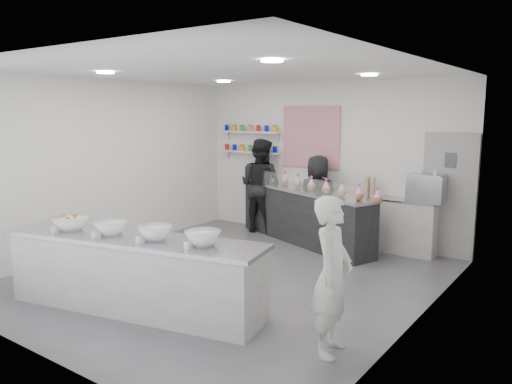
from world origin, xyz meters
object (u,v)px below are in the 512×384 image
at_px(back_bar, 304,216).
at_px(woman_prep, 332,276).
at_px(espresso_ledge, 399,226).
at_px(staff_right, 317,198).
at_px(staff_left, 260,186).
at_px(prep_counter, 134,274).
at_px(espresso_machine, 427,189).

bearing_deg(back_bar, woman_prep, -35.27).
height_order(espresso_ledge, staff_right, staff_right).
bearing_deg(back_bar, espresso_ledge, 33.82).
relative_size(woman_prep, staff_left, 0.85).
distance_m(staff_left, staff_right, 1.32).
xyz_separation_m(espresso_ledge, staff_right, (-1.55, -0.14, 0.35)).
xyz_separation_m(back_bar, staff_right, (0.14, 0.25, 0.32)).
xyz_separation_m(prep_counter, back_bar, (0.07, 4.03, 0.04)).
distance_m(espresso_ledge, woman_prep, 4.09).
bearing_deg(staff_left, woman_prep, 130.49).
relative_size(prep_counter, espresso_machine, 5.80).
bearing_deg(espresso_ledge, woman_prep, -79.56).
height_order(staff_left, staff_right, staff_left).
bearing_deg(back_bar, staff_left, -171.15).
height_order(woman_prep, staff_right, staff_right).
distance_m(back_bar, woman_prep, 4.37).
bearing_deg(staff_right, back_bar, 49.32).
height_order(espresso_machine, staff_left, staff_left).
distance_m(espresso_machine, staff_right, 2.02).
bearing_deg(staff_right, espresso_machine, 172.89).
bearing_deg(back_bar, prep_counter, -70.13).
height_order(espresso_ledge, staff_left, staff_left).
xyz_separation_m(prep_counter, staff_left, (-1.11, 4.28, 0.49)).
distance_m(espresso_ledge, staff_right, 1.59).
bearing_deg(woman_prep, back_bar, 21.93).
distance_m(espresso_ledge, staff_left, 2.91).
bearing_deg(espresso_machine, staff_right, -176.00).
height_order(back_bar, staff_left, staff_left).
distance_m(back_bar, staff_right, 0.43).
xyz_separation_m(espresso_machine, woman_prep, (0.30, -4.00, -0.36)).
relative_size(prep_counter, staff_right, 2.08).
relative_size(espresso_machine, staff_left, 0.31).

